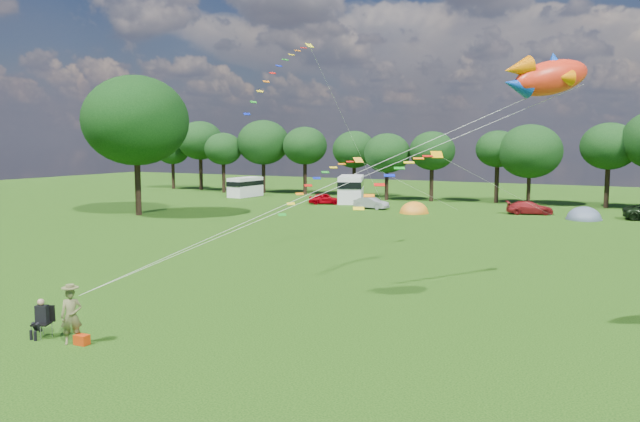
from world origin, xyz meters
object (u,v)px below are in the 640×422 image
at_px(car_c, 530,208).
at_px(kite_flyer, 71,316).
at_px(campervan_b, 351,188).
at_px(tent_greyblue, 584,219).
at_px(car_b, 371,203).
at_px(tent_orange, 414,213).
at_px(big_tree, 136,121).
at_px(campervan_a, 245,186).
at_px(camp_chair, 43,314).
at_px(fish_kite, 545,77).
at_px(car_a, 325,199).

distance_m(car_c, kite_flyer, 48.64).
xyz_separation_m(campervan_b, tent_greyblue, (25.37, -4.61, -1.64)).
bearing_deg(car_b, tent_orange, -98.78).
bearing_deg(campervan_b, car_c, -118.01).
distance_m(big_tree, car_c, 38.83).
height_order(car_b, car_c, car_c).
relative_size(campervan_a, tent_orange, 1.61).
xyz_separation_m(big_tree, car_c, (33.32, 18.08, -8.38)).
xyz_separation_m(car_b, kite_flyer, (7.44, -45.32, 0.38)).
bearing_deg(tent_greyblue, car_c, 158.19).
bearing_deg(car_c, camp_chair, 151.76).
relative_size(tent_greyblue, camp_chair, 2.41).
distance_m(kite_flyer, fish_kite, 18.58).
xyz_separation_m(car_c, fish_kite, (6.40, -39.95, 8.72)).
bearing_deg(camp_chair, campervan_b, 77.18).
distance_m(campervan_b, fish_kite, 50.80).
xyz_separation_m(campervan_b, camp_chair, (10.61, -50.49, -0.80)).
xyz_separation_m(big_tree, campervan_a, (-2.01, 21.16, -7.69)).
xyz_separation_m(car_c, tent_orange, (-10.28, -4.35, -0.62)).
height_order(campervan_a, campervan_b, campervan_b).
relative_size(campervan_b, kite_flyer, 3.41).
xyz_separation_m(car_c, campervan_b, (-20.29, 2.58, 1.02)).
bearing_deg(car_c, campervan_a, 68.21).
bearing_deg(tent_greyblue, tent_orange, -171.41).
height_order(campervan_a, camp_chair, campervan_a).
distance_m(car_a, car_c, 22.07).
bearing_deg(tent_orange, campervan_a, 163.48).
height_order(car_b, camp_chair, camp_chair).
bearing_deg(campervan_a, camp_chair, -150.17).
relative_size(campervan_b, tent_orange, 2.14).
bearing_deg(kite_flyer, tent_greyblue, 30.59).
bearing_deg(kite_flyer, car_a, 63.04).
distance_m(car_b, camp_chair, 45.66).
bearing_deg(tent_orange, camp_chair, -89.22).
bearing_deg(fish_kite, tent_orange, 74.63).
bearing_deg(kite_flyer, campervan_a, 74.70).
relative_size(car_b, tent_orange, 1.10).
bearing_deg(car_a, camp_chair, 171.46).
relative_size(tent_orange, camp_chair, 2.21).
bearing_deg(car_c, car_b, 82.80).
xyz_separation_m(big_tree, car_a, (11.27, 17.43, -8.39)).
bearing_deg(campervan_b, car_a, 130.57).
height_order(car_a, fish_kite, fish_kite).
bearing_deg(camp_chair, campervan_a, 92.01).
bearing_deg(tent_orange, campervan_b, 145.31).
distance_m(car_b, campervan_a, 20.58).
xyz_separation_m(car_c, tent_greyblue, (5.08, -2.03, -0.62)).
bearing_deg(tent_orange, car_a, 162.53).
bearing_deg(car_a, car_c, -111.53).
relative_size(car_a, campervan_a, 0.73).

